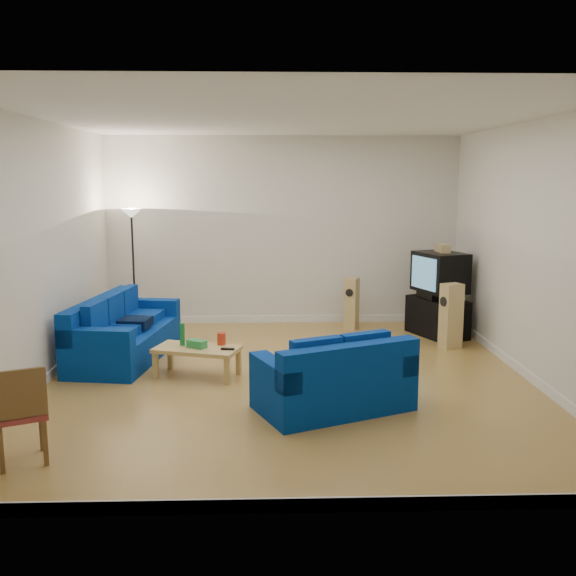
{
  "coord_description": "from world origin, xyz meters",
  "views": [
    {
      "loc": [
        -0.26,
        -7.73,
        2.5
      ],
      "look_at": [
        0.0,
        0.4,
        1.1
      ],
      "focal_mm": 40.0,
      "sensor_mm": 36.0,
      "label": 1
    }
  ],
  "objects_px": {
    "sofa_three_seat": "(121,336)",
    "coffee_table": "(197,351)",
    "tv_stand": "(437,317)",
    "television": "(440,272)",
    "sofa_loveseat": "(336,383)"
  },
  "relations": [
    {
      "from": "sofa_three_seat",
      "to": "coffee_table",
      "type": "relative_size",
      "value": 1.99
    },
    {
      "from": "coffee_table",
      "to": "tv_stand",
      "type": "bearing_deg",
      "value": 29.51
    },
    {
      "from": "sofa_three_seat",
      "to": "tv_stand",
      "type": "height_order",
      "value": "sofa_three_seat"
    },
    {
      "from": "tv_stand",
      "to": "television",
      "type": "xyz_separation_m",
      "value": [
        0.02,
        0.01,
        0.73
      ]
    },
    {
      "from": "sofa_three_seat",
      "to": "coffee_table",
      "type": "distance_m",
      "value": 1.44
    },
    {
      "from": "tv_stand",
      "to": "television",
      "type": "relative_size",
      "value": 1.03
    },
    {
      "from": "sofa_loveseat",
      "to": "television",
      "type": "relative_size",
      "value": 1.91
    },
    {
      "from": "tv_stand",
      "to": "sofa_loveseat",
      "type": "bearing_deg",
      "value": -54.21
    },
    {
      "from": "sofa_three_seat",
      "to": "television",
      "type": "xyz_separation_m",
      "value": [
        4.78,
        1.19,
        0.71
      ]
    },
    {
      "from": "sofa_three_seat",
      "to": "tv_stand",
      "type": "xyz_separation_m",
      "value": [
        4.76,
        1.18,
        -0.01
      ]
    },
    {
      "from": "television",
      "to": "sofa_three_seat",
      "type": "bearing_deg",
      "value": -95.85
    },
    {
      "from": "television",
      "to": "coffee_table",
      "type": "bearing_deg",
      "value": -80.28
    },
    {
      "from": "sofa_three_seat",
      "to": "tv_stand",
      "type": "bearing_deg",
      "value": 112.23
    },
    {
      "from": "sofa_three_seat",
      "to": "tv_stand",
      "type": "relative_size",
      "value": 2.34
    },
    {
      "from": "television",
      "to": "sofa_loveseat",
      "type": "bearing_deg",
      "value": -50.89
    }
  ]
}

